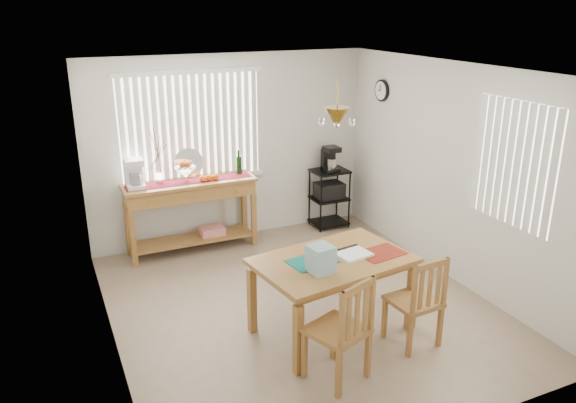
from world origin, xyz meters
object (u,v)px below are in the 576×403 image
sideboard (192,199)px  chair_right (417,302)px  dining_table (333,267)px  wire_cart (329,193)px  cart_items (330,159)px  chair_left (341,331)px

sideboard → chair_right: bearing=-66.3°
dining_table → sideboard: bearing=106.2°
wire_cart → cart_items: size_ratio=2.43×
cart_items → dining_table: bearing=-117.7°
dining_table → chair_left: size_ratio=1.61×
wire_cart → chair_left: (-1.68, -3.33, -0.03)m
dining_table → chair_right: size_ratio=1.71×
chair_left → chair_right: bearing=11.0°
sideboard → dining_table: sideboard is taller
dining_table → chair_left: 0.84m
chair_left → chair_right: chair_left is taller
wire_cart → chair_left: size_ratio=0.87×
dining_table → chair_left: chair_left is taller
chair_left → chair_right: (0.95, 0.18, -0.03)m
wire_cart → chair_right: size_ratio=0.92×
sideboard → chair_left: chair_left is taller
wire_cart → cart_items: cart_items is taller
wire_cart → dining_table: wire_cart is taller
wire_cart → chair_right: bearing=-103.1°
dining_table → chair_left: (-0.32, -0.75, -0.22)m
cart_items → chair_right: size_ratio=0.38×
cart_items → chair_right: 3.29m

